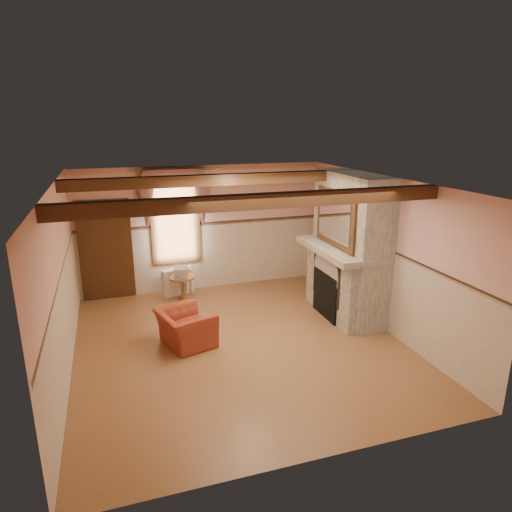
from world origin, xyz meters
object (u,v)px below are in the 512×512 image
object	(u,v)px
side_table	(183,289)
radiator	(178,281)
bowl	(346,246)
oil_lamp	(332,234)
armchair	(186,328)
mantel_clock	(330,235)

from	to	relation	value
side_table	radiator	xyz separation A→B (m)	(-0.04, 0.42, 0.02)
bowl	oil_lamp	xyz separation A→B (m)	(0.00, 0.58, 0.10)
armchair	radiator	bearing A→B (deg)	-21.95
side_table	bowl	world-z (taller)	bowl
mantel_clock	oil_lamp	size ratio (longest dim) A/B	0.86
mantel_clock	oil_lamp	distance (m)	0.09
radiator	bowl	distance (m)	3.84
side_table	bowl	distance (m)	3.59
radiator	oil_lamp	size ratio (longest dim) A/B	2.50
mantel_clock	radiator	bearing A→B (deg)	151.23
side_table	armchair	bearing A→B (deg)	-97.85
bowl	mantel_clock	xyz separation A→B (m)	(0.00, 0.66, 0.06)
side_table	radiator	size ratio (longest dim) A/B	0.79
mantel_clock	oil_lamp	bearing A→B (deg)	-90.00
armchair	bowl	distance (m)	3.34
bowl	oil_lamp	distance (m)	0.59
bowl	oil_lamp	bearing A→B (deg)	90.00
side_table	oil_lamp	bearing A→B (deg)	-23.56
radiator	mantel_clock	xyz separation A→B (m)	(2.89, -1.59, 1.22)
radiator	oil_lamp	world-z (taller)	oil_lamp
oil_lamp	armchair	bearing A→B (deg)	-166.39
armchair	side_table	distance (m)	2.02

